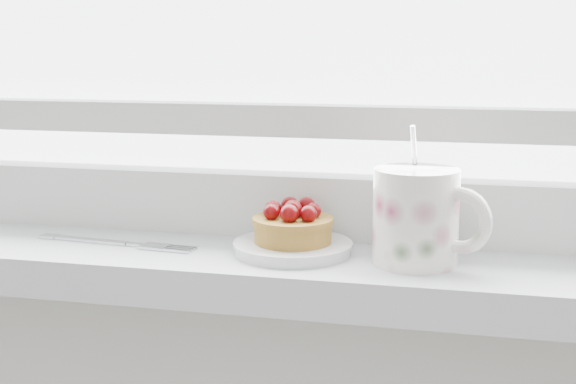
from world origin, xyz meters
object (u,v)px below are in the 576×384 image
(fork, at_px, (114,242))
(saucer, at_px, (293,248))
(raspberry_tart, at_px, (293,224))
(floral_mug, at_px, (419,215))

(fork, bearing_deg, saucer, 2.40)
(raspberry_tart, bearing_deg, saucer, -100.29)
(raspberry_tart, distance_m, fork, 0.20)
(raspberry_tart, xyz_separation_m, floral_mug, (0.13, -0.01, 0.02))
(saucer, relative_size, fork, 0.66)
(saucer, xyz_separation_m, floral_mug, (0.13, -0.01, 0.04))
(saucer, bearing_deg, floral_mug, -4.67)
(saucer, bearing_deg, fork, -177.60)
(raspberry_tart, height_order, fork, raspberry_tart)
(saucer, height_order, fork, saucer)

